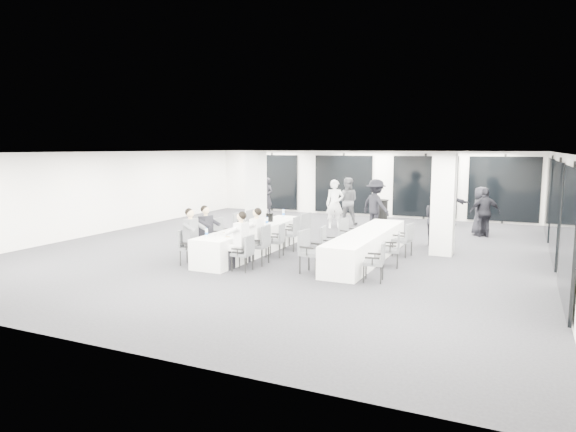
# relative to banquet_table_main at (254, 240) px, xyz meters

# --- Properties ---
(room) EXTENTS (14.04, 16.04, 2.84)m
(room) POSITION_rel_banquet_table_main_xyz_m (1.52, 2.10, 1.01)
(room) COLOR black
(room) RESTS_ON ground
(column_left) EXTENTS (0.60, 0.60, 2.80)m
(column_left) POSITION_rel_banquet_table_main_xyz_m (-2.17, 4.19, 1.02)
(column_left) COLOR silver
(column_left) RESTS_ON floor
(column_right) EXTENTS (0.60, 0.60, 2.80)m
(column_right) POSITION_rel_banquet_table_main_xyz_m (4.83, 1.99, 1.02)
(column_right) COLOR silver
(column_right) RESTS_ON floor
(banquet_table_main) EXTENTS (0.90, 5.00, 0.75)m
(banquet_table_main) POSITION_rel_banquet_table_main_xyz_m (0.00, 0.00, 0.00)
(banquet_table_main) COLOR white
(banquet_table_main) RESTS_ON floor
(banquet_table_side) EXTENTS (0.90, 5.00, 0.75)m
(banquet_table_side) POSITION_rel_banquet_table_main_xyz_m (3.13, 0.43, 0.00)
(banquet_table_side) COLOR white
(banquet_table_side) RESTS_ON floor
(cocktail_table) EXTENTS (0.74, 0.74, 1.03)m
(cocktail_table) POSITION_rel_banquet_table_main_xyz_m (1.99, 6.02, 0.15)
(cocktail_table) COLOR black
(cocktail_table) RESTS_ON floor
(chair_main_left_near) EXTENTS (0.52, 0.55, 0.89)m
(chair_main_left_near) POSITION_rel_banquet_table_main_xyz_m (-0.83, -1.99, 0.13)
(chair_main_left_near) COLOR #494C50
(chair_main_left_near) RESTS_ON floor
(chair_main_left_second) EXTENTS (0.56, 0.60, 0.95)m
(chair_main_left_second) POSITION_rel_banquet_table_main_xyz_m (-0.83, -1.28, 0.17)
(chair_main_left_second) COLOR #494C50
(chair_main_left_second) RESTS_ON floor
(chair_main_left_mid) EXTENTS (0.52, 0.57, 0.97)m
(chair_main_left_mid) POSITION_rel_banquet_table_main_xyz_m (-0.84, -0.34, 0.18)
(chair_main_left_mid) COLOR #494C50
(chair_main_left_mid) RESTS_ON floor
(chair_main_left_fourth) EXTENTS (0.58, 0.62, 1.00)m
(chair_main_left_fourth) POSITION_rel_banquet_table_main_xyz_m (-0.84, 0.71, 0.19)
(chair_main_left_fourth) COLOR #494C50
(chair_main_left_fourth) RESTS_ON floor
(chair_main_left_far) EXTENTS (0.52, 0.58, 0.99)m
(chair_main_left_far) POSITION_rel_banquet_table_main_xyz_m (-0.84, 1.57, 0.19)
(chair_main_left_far) COLOR #494C50
(chair_main_left_far) RESTS_ON floor
(chair_main_right_near) EXTENTS (0.44, 0.49, 0.87)m
(chair_main_right_near) POSITION_rel_banquet_table_main_xyz_m (0.83, -1.99, 0.12)
(chair_main_right_near) COLOR #494C50
(chair_main_right_near) RESTS_ON floor
(chair_main_right_second) EXTENTS (0.54, 0.59, 1.00)m
(chair_main_right_second) POSITION_rel_banquet_table_main_xyz_m (0.84, -1.20, 0.20)
(chair_main_right_second) COLOR #494C50
(chair_main_right_second) RESTS_ON floor
(chair_main_right_mid) EXTENTS (0.51, 0.55, 0.89)m
(chair_main_right_mid) POSITION_rel_banquet_table_main_xyz_m (0.83, -0.20, 0.13)
(chair_main_right_mid) COLOR #494C50
(chair_main_right_mid) RESTS_ON floor
(chair_main_right_fourth) EXTENTS (0.54, 0.59, 0.99)m
(chair_main_right_fourth) POSITION_rel_banquet_table_main_xyz_m (0.84, 0.74, 0.19)
(chair_main_right_fourth) COLOR #494C50
(chair_main_right_fourth) RESTS_ON floor
(chair_main_right_far) EXTENTS (0.62, 0.65, 1.01)m
(chair_main_right_far) POSITION_rel_banquet_table_main_xyz_m (0.84, 1.45, 0.20)
(chair_main_right_far) COLOR #494C50
(chair_main_right_far) RESTS_ON floor
(chair_side_left_near) EXTENTS (0.57, 0.62, 1.01)m
(chair_side_left_near) POSITION_rel_banquet_table_main_xyz_m (2.29, -1.52, 0.20)
(chair_side_left_near) COLOR #494C50
(chair_side_left_near) RESTS_ON floor
(chair_side_left_mid) EXTENTS (0.52, 0.56, 0.92)m
(chair_side_left_mid) POSITION_rel_banquet_table_main_xyz_m (2.30, -0.23, 0.15)
(chair_side_left_mid) COLOR #494C50
(chair_side_left_mid) RESTS_ON floor
(chair_side_left_far) EXTENTS (0.57, 0.60, 0.94)m
(chair_side_left_far) POSITION_rel_banquet_table_main_xyz_m (2.30, 1.36, 0.16)
(chair_side_left_far) COLOR #494C50
(chair_side_left_far) RESTS_ON floor
(chair_side_right_near) EXTENTS (0.50, 0.54, 0.88)m
(chair_side_right_near) POSITION_rel_banquet_table_main_xyz_m (3.95, -1.64, 0.13)
(chair_side_right_near) COLOR #494C50
(chair_side_right_near) RESTS_ON floor
(chair_side_right_mid) EXTENTS (0.52, 0.55, 0.87)m
(chair_side_right_mid) POSITION_rel_banquet_table_main_xyz_m (3.95, -0.08, 0.12)
(chair_side_right_mid) COLOR #494C50
(chair_side_right_mid) RESTS_ON floor
(chair_side_right_far) EXTENTS (0.55, 0.58, 0.91)m
(chair_side_right_far) POSITION_rel_banquet_table_main_xyz_m (3.95, 1.28, 0.14)
(chair_side_right_far) COLOR #494C50
(chair_side_right_far) RESTS_ON floor
(seated_guest_a) EXTENTS (0.50, 0.38, 1.44)m
(seated_guest_a) POSITION_rel_banquet_table_main_xyz_m (-0.67, -1.98, 0.44)
(seated_guest_a) COLOR #54565B
(seated_guest_a) RESTS_ON floor
(seated_guest_b) EXTENTS (0.50, 0.38, 1.44)m
(seated_guest_b) POSITION_rel_banquet_table_main_xyz_m (-0.67, -1.29, 0.44)
(seated_guest_b) COLOR black
(seated_guest_b) RESTS_ON floor
(seated_guest_c) EXTENTS (0.50, 0.38, 1.44)m
(seated_guest_c) POSITION_rel_banquet_table_main_xyz_m (0.67, -1.99, 0.44)
(seated_guest_c) COLOR white
(seated_guest_c) RESTS_ON floor
(seated_guest_d) EXTENTS (0.50, 0.38, 1.44)m
(seated_guest_d) POSITION_rel_banquet_table_main_xyz_m (0.67, -1.20, 0.44)
(seated_guest_d) COLOR white
(seated_guest_d) RESTS_ON floor
(standing_guest_a) EXTENTS (0.91, 0.84, 2.01)m
(standing_guest_a) POSITION_rel_banquet_table_main_xyz_m (0.56, 5.20, 0.63)
(standing_guest_a) COLOR white
(standing_guest_a) RESTS_ON floor
(standing_guest_b) EXTENTS (1.11, 0.83, 2.04)m
(standing_guest_b) POSITION_rel_banquet_table_main_xyz_m (0.69, 6.22, 0.65)
(standing_guest_b) COLOR #54565B
(standing_guest_b) RESTS_ON floor
(standing_guest_c) EXTENTS (1.50, 1.27, 2.08)m
(standing_guest_c) POSITION_rel_banquet_table_main_xyz_m (2.08, 5.23, 0.66)
(standing_guest_c) COLOR black
(standing_guest_c) RESTS_ON floor
(standing_guest_d) EXTENTS (1.20, 0.85, 1.85)m
(standing_guest_d) POSITION_rel_banquet_table_main_xyz_m (5.70, 5.44, 0.55)
(standing_guest_d) COLOR black
(standing_guest_d) RESTS_ON floor
(standing_guest_e) EXTENTS (0.76, 1.01, 1.86)m
(standing_guest_e) POSITION_rel_banquet_table_main_xyz_m (5.53, 5.77, 0.55)
(standing_guest_e) COLOR black
(standing_guest_e) RESTS_ON floor
(standing_guest_f) EXTENTS (1.80, 0.99, 1.86)m
(standing_guest_f) POSITION_rel_banquet_table_main_xyz_m (4.25, 7.69, 0.55)
(standing_guest_f) COLOR black
(standing_guest_f) RESTS_ON floor
(standing_guest_g) EXTENTS (0.80, 0.70, 1.88)m
(standing_guest_g) POSITION_rel_banquet_table_main_xyz_m (-3.20, 7.11, 0.57)
(standing_guest_g) COLOR black
(standing_guest_g) RESTS_ON floor
(standing_guest_h) EXTENTS (0.98, 1.04, 1.86)m
(standing_guest_h) POSITION_rel_banquet_table_main_xyz_m (4.47, 3.20, 0.55)
(standing_guest_h) COLOR black
(standing_guest_h) RESTS_ON floor
(ice_bucket_near) EXTENTS (0.24, 0.24, 0.28)m
(ice_bucket_near) POSITION_rel_banquet_table_main_xyz_m (0.05, -0.77, 0.51)
(ice_bucket_near) COLOR black
(ice_bucket_near) RESTS_ON banquet_table_main
(ice_bucket_far) EXTENTS (0.22, 0.22, 0.25)m
(ice_bucket_far) POSITION_rel_banquet_table_main_xyz_m (-0.03, 1.04, 0.50)
(ice_bucket_far) COLOR black
(ice_bucket_far) RESTS_ON banquet_table_main
(water_bottle_a) EXTENTS (0.07, 0.07, 0.21)m
(water_bottle_a) POSITION_rel_banquet_table_main_xyz_m (-0.25, -1.99, 0.48)
(water_bottle_a) COLOR silver
(water_bottle_a) RESTS_ON banquet_table_main
(water_bottle_b) EXTENTS (0.07, 0.07, 0.22)m
(water_bottle_b) POSITION_rel_banquet_table_main_xyz_m (0.21, 0.38, 0.49)
(water_bottle_b) COLOR silver
(water_bottle_b) RESTS_ON banquet_table_main
(water_bottle_c) EXTENTS (0.08, 0.08, 0.24)m
(water_bottle_c) POSITION_rel_banquet_table_main_xyz_m (-0.07, 2.11, 0.49)
(water_bottle_c) COLOR silver
(water_bottle_c) RESTS_ON banquet_table_main
(plate_a) EXTENTS (0.21, 0.21, 0.03)m
(plate_a) POSITION_rel_banquet_table_main_xyz_m (-0.13, -1.28, 0.39)
(plate_a) COLOR white
(plate_a) RESTS_ON banquet_table_main
(plate_b) EXTENTS (0.19, 0.19, 0.03)m
(plate_b) POSITION_rel_banquet_table_main_xyz_m (0.25, -1.82, 0.39)
(plate_b) COLOR white
(plate_b) RESTS_ON banquet_table_main
(plate_c) EXTENTS (0.20, 0.20, 0.03)m
(plate_c) POSITION_rel_banquet_table_main_xyz_m (0.04, -0.60, 0.39)
(plate_c) COLOR white
(plate_c) RESTS_ON banquet_table_main
(wine_glass) EXTENTS (0.07, 0.07, 0.19)m
(wine_glass) POSITION_rel_banquet_table_main_xyz_m (0.19, -2.28, 0.52)
(wine_glass) COLOR silver
(wine_glass) RESTS_ON banquet_table_main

